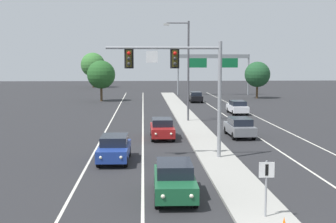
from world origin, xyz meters
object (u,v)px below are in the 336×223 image
(car_oncoming_blue, at_px, (114,148))
(tree_far_left_c, at_px, (93,65))
(median_sign_post, at_px, (266,180))
(highway_sign_gantry, at_px, (214,61))
(street_lamp_median, at_px, (186,65))
(car_oncoming_green, at_px, (174,179))
(car_receding_grey, at_px, (240,127))
(car_receding_black, at_px, (196,97))
(car_receding_white, at_px, (237,107))
(overhead_signal_mast, at_px, (184,75))
(tree_far_right_c, at_px, (257,74))
(car_oncoming_red, at_px, (162,128))
(tree_far_left_b, at_px, (101,75))

(car_oncoming_blue, height_order, tree_far_left_c, tree_far_left_c)
(median_sign_post, bearing_deg, highway_sign_gantry, 82.85)
(tree_far_left_c, bearing_deg, highway_sign_gantry, -46.20)
(street_lamp_median, bearing_deg, highway_sign_gantry, 76.85)
(car_oncoming_green, relative_size, car_oncoming_blue, 1.00)
(car_oncoming_blue, xyz_separation_m, car_receding_grey, (9.63, 8.47, 0.00))
(car_receding_black, bearing_deg, tree_far_left_c, 116.40)
(car_receding_white, distance_m, tree_far_left_c, 60.31)
(overhead_signal_mast, xyz_separation_m, highway_sign_gantry, (10.37, 54.05, 0.84))
(car_receding_white, height_order, tree_far_right_c, tree_far_right_c)
(car_oncoming_blue, bearing_deg, median_sign_post, -58.83)
(street_lamp_median, distance_m, car_receding_black, 23.13)
(car_oncoming_blue, distance_m, highway_sign_gantry, 56.45)
(car_oncoming_red, bearing_deg, street_lamp_median, 73.65)
(car_receding_white, bearing_deg, overhead_signal_mast, -109.46)
(street_lamp_median, height_order, tree_far_right_c, street_lamp_median)
(car_receding_white, xyz_separation_m, tree_far_left_c, (-22.92, 55.60, 4.57))
(overhead_signal_mast, height_order, car_oncoming_blue, overhead_signal_mast)
(car_oncoming_red, height_order, tree_far_left_b, tree_far_left_b)
(overhead_signal_mast, bearing_deg, median_sign_post, -78.55)
(car_oncoming_red, bearing_deg, car_oncoming_green, -90.39)
(car_oncoming_green, height_order, tree_far_right_c, tree_far_right_c)
(median_sign_post, bearing_deg, tree_far_left_b, 101.86)
(overhead_signal_mast, relative_size, median_sign_post, 3.27)
(overhead_signal_mast, distance_m, car_receding_black, 40.52)
(median_sign_post, relative_size, highway_sign_gantry, 0.17)
(car_oncoming_blue, bearing_deg, car_oncoming_green, -67.09)
(car_oncoming_green, height_order, tree_far_left_c, tree_far_left_c)
(overhead_signal_mast, height_order, car_oncoming_red, overhead_signal_mast)
(median_sign_post, bearing_deg, car_oncoming_blue, 121.17)
(tree_far_left_c, bearing_deg, car_oncoming_green, -81.39)
(overhead_signal_mast, bearing_deg, car_receding_grey, 57.08)
(overhead_signal_mast, distance_m, tree_far_left_c, 81.11)
(median_sign_post, distance_m, tree_far_left_c, 92.35)
(overhead_signal_mast, bearing_deg, car_receding_white, 70.54)
(tree_far_right_c, bearing_deg, street_lamp_median, -117.07)
(median_sign_post, distance_m, car_receding_black, 50.95)
(car_receding_grey, bearing_deg, car_oncoming_blue, -138.65)
(street_lamp_median, relative_size, car_receding_black, 2.23)
(highway_sign_gantry, relative_size, tree_far_left_c, 1.61)
(highway_sign_gantry, relative_size, tree_far_right_c, 2.17)
(tree_far_left_b, xyz_separation_m, tree_far_left_c, (-5.38, 37.44, 1.27))
(car_receding_black, distance_m, highway_sign_gantry, 15.90)
(car_oncoming_green, bearing_deg, tree_far_left_c, 98.61)
(overhead_signal_mast, xyz_separation_m, car_oncoming_green, (-1.09, -7.74, -4.50))
(tree_far_left_c, relative_size, tree_far_right_c, 1.35)
(car_oncoming_green, xyz_separation_m, car_oncoming_red, (0.11, 15.68, 0.00))
(tree_far_left_c, distance_m, tree_far_right_c, 45.57)
(overhead_signal_mast, relative_size, car_receding_black, 1.60)
(median_sign_post, height_order, car_receding_white, median_sign_post)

